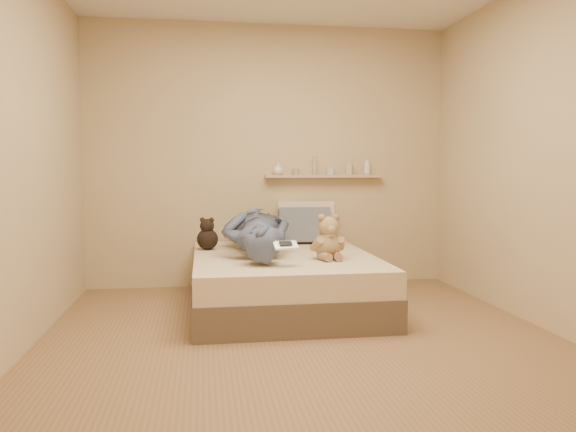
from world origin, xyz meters
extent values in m
plane|color=#896347|center=(0.00, 0.00, 0.00)|extent=(3.80, 3.80, 0.00)
plane|color=tan|center=(0.00, 1.90, 1.30)|extent=(3.60, 0.00, 3.60)
plane|color=tan|center=(0.00, -1.90, 1.30)|extent=(3.60, 0.00, 3.60)
plane|color=tan|center=(-1.80, 0.00, 1.30)|extent=(0.00, 3.80, 3.80)
plane|color=tan|center=(1.80, 0.00, 1.30)|extent=(0.00, 3.80, 3.80)
cube|color=brown|center=(0.00, 0.93, 0.12)|extent=(1.50, 1.90, 0.25)
cube|color=beige|center=(0.00, 0.93, 0.35)|extent=(1.48, 1.88, 0.20)
cube|color=silver|center=(-0.07, 0.33, 0.61)|extent=(0.20, 0.11, 0.06)
cube|color=black|center=(-0.07, 0.32, 0.63)|extent=(0.10, 0.06, 0.03)
sphere|color=olive|center=(0.32, 0.64, 0.56)|extent=(0.22, 0.22, 0.22)
sphere|color=tan|center=(0.32, 0.62, 0.71)|extent=(0.16, 0.16, 0.16)
sphere|color=olive|center=(0.26, 0.62, 0.78)|extent=(0.06, 0.06, 0.06)
sphere|color=#8C6D4D|center=(0.38, 0.63, 0.78)|extent=(0.06, 0.06, 0.06)
sphere|color=#9A7E54|center=(0.33, 0.55, 0.70)|extent=(0.07, 0.07, 0.07)
cylinder|color=#A48257|center=(0.22, 0.61, 0.58)|extent=(0.11, 0.16, 0.13)
cylinder|color=#997352|center=(0.42, 0.62, 0.58)|extent=(0.09, 0.15, 0.13)
cylinder|color=#8F6D4C|center=(0.28, 0.54, 0.48)|extent=(0.11, 0.16, 0.07)
cylinder|color=#876048|center=(0.38, 0.55, 0.48)|extent=(0.09, 0.16, 0.07)
cylinder|color=beige|center=(0.32, 0.62, 0.64)|extent=(0.12, 0.12, 0.02)
sphere|color=black|center=(-0.63, 1.31, 0.55)|extent=(0.19, 0.19, 0.19)
sphere|color=black|center=(-0.63, 1.30, 0.67)|extent=(0.13, 0.13, 0.13)
sphere|color=black|center=(-0.67, 1.32, 0.72)|extent=(0.05, 0.05, 0.05)
sphere|color=black|center=(-0.59, 1.29, 0.72)|extent=(0.05, 0.05, 0.05)
cube|color=#C3B09A|center=(0.35, 1.76, 0.65)|extent=(0.58, 0.29, 0.41)
cube|color=slate|center=(0.31, 1.62, 0.62)|extent=(0.51, 0.27, 0.37)
imported|color=#485171|center=(-0.21, 1.12, 0.65)|extent=(0.68, 1.67, 0.39)
cube|color=tan|center=(0.55, 1.84, 1.10)|extent=(1.20, 0.12, 0.03)
imported|color=white|center=(0.08, 1.84, 1.18)|extent=(0.13, 0.13, 0.12)
cylinder|color=#9F9B88|center=(0.26, 1.84, 1.14)|extent=(0.07, 0.07, 0.06)
cylinder|color=silver|center=(0.45, 1.84, 1.21)|extent=(0.04, 0.04, 0.19)
cylinder|color=#BABEC3|center=(0.62, 1.84, 1.15)|extent=(0.08, 0.08, 0.07)
imported|color=white|center=(0.82, 1.84, 1.19)|extent=(0.09, 0.09, 0.14)
imported|color=silver|center=(1.00, 1.84, 1.20)|extent=(0.08, 0.08, 0.18)
camera|label=1|loc=(-0.67, -3.72, 1.17)|focal=35.00mm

